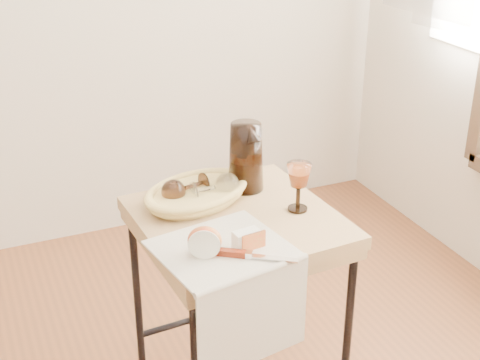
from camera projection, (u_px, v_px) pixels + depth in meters
name	position (u px, v px, depth m)	size (l,w,h in m)	color
side_table	(237.00, 315.00, 2.06)	(0.53, 0.53, 0.68)	olive
tea_towel	(222.00, 249.00, 1.74)	(0.32, 0.29, 0.01)	beige
bread_basket	(197.00, 195.00, 1.98)	(0.30, 0.21, 0.05)	tan
goblet_lying_a	(187.00, 187.00, 1.97)	(0.12, 0.07, 0.07)	#4A2D1D
goblet_lying_b	(213.00, 187.00, 1.97)	(0.12, 0.07, 0.07)	white
pitcher	(246.00, 157.00, 2.03)	(0.15, 0.23, 0.25)	black
wine_goblet	(298.00, 187.00, 1.91)	(0.07, 0.07, 0.15)	white
apple_half	(205.00, 241.00, 1.70)	(0.09, 0.05, 0.08)	red
apple_wedge	(247.00, 239.00, 1.74)	(0.07, 0.04, 0.05)	white
table_knife	(252.00, 255.00, 1.69)	(0.21, 0.02, 0.02)	silver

